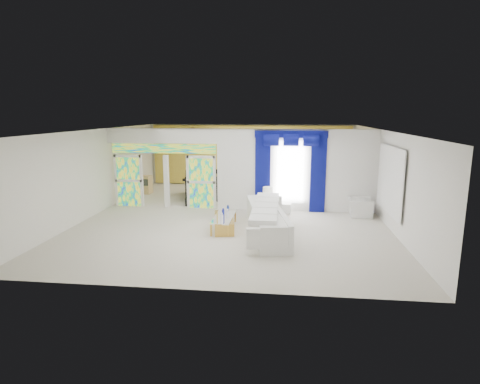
# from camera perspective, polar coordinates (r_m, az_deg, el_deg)

# --- Properties ---
(floor) EXTENTS (12.00, 12.00, 0.00)m
(floor) POSITION_cam_1_polar(r_m,az_deg,el_deg) (13.96, -0.66, -3.42)
(floor) COLOR #B7AF9E
(floor) RESTS_ON ground
(dividing_wall) EXTENTS (5.70, 0.18, 3.00)m
(dividing_wall) POSITION_cam_1_polar(r_m,az_deg,el_deg) (14.55, 8.27, 3.09)
(dividing_wall) COLOR white
(dividing_wall) RESTS_ON ground
(dividing_header) EXTENTS (4.30, 0.18, 0.55)m
(dividing_header) POSITION_cam_1_polar(r_m,az_deg,el_deg) (15.11, -11.09, 7.98)
(dividing_header) COLOR white
(dividing_header) RESTS_ON dividing_wall
(stained_panel_left) EXTENTS (0.95, 0.04, 2.00)m
(stained_panel_left) POSITION_cam_1_polar(r_m,az_deg,el_deg) (15.79, -15.79, 1.60)
(stained_panel_left) COLOR #994C3F
(stained_panel_left) RESTS_ON ground
(stained_panel_right) EXTENTS (0.95, 0.04, 2.00)m
(stained_panel_right) POSITION_cam_1_polar(r_m,az_deg,el_deg) (14.95, -5.62, 1.44)
(stained_panel_right) COLOR #994C3F
(stained_panel_right) RESTS_ON ground
(stained_transom) EXTENTS (4.00, 0.05, 0.35)m
(stained_transom) POSITION_cam_1_polar(r_m,az_deg,el_deg) (15.15, -11.02, 6.19)
(stained_transom) COLOR #994C3F
(stained_transom) RESTS_ON dividing_header
(window_pane) EXTENTS (1.00, 0.02, 2.30)m
(window_pane) POSITION_cam_1_polar(r_m,az_deg,el_deg) (14.45, 7.28, 2.86)
(window_pane) COLOR white
(window_pane) RESTS_ON dividing_wall
(blue_drape_left) EXTENTS (0.55, 0.10, 2.80)m
(blue_drape_left) POSITION_cam_1_polar(r_m,az_deg,el_deg) (14.45, 3.30, 2.74)
(blue_drape_left) COLOR #070342
(blue_drape_left) RESTS_ON ground
(blue_drape_right) EXTENTS (0.55, 0.10, 2.80)m
(blue_drape_right) POSITION_cam_1_polar(r_m,az_deg,el_deg) (14.47, 11.24, 2.55)
(blue_drape_right) COLOR #070342
(blue_drape_right) RESTS_ON ground
(blue_pelmet) EXTENTS (2.60, 0.12, 0.25)m
(blue_pelmet) POSITION_cam_1_polar(r_m,az_deg,el_deg) (14.28, 7.42, 8.29)
(blue_pelmet) COLOR #070342
(blue_pelmet) RESTS_ON dividing_wall
(wall_mirror) EXTENTS (0.04, 2.70, 1.90)m
(wall_mirror) POSITION_cam_1_polar(r_m,az_deg,el_deg) (12.97, 20.94, 1.66)
(wall_mirror) COLOR white
(wall_mirror) RESTS_ON ground
(gold_curtains) EXTENTS (9.70, 0.12, 2.90)m
(gold_curtains) POSITION_cam_1_polar(r_m,az_deg,el_deg) (19.47, 1.50, 5.31)
(gold_curtains) COLOR #AD8929
(gold_curtains) RESTS_ON ground
(white_sofa) EXTENTS (1.55, 4.07, 0.76)m
(white_sofa) POSITION_cam_1_polar(r_m,az_deg,el_deg) (11.92, 3.87, -4.18)
(white_sofa) COLOR silver
(white_sofa) RESTS_ON ground
(coffee_table) EXTENTS (0.87, 1.80, 0.38)m
(coffee_table) POSITION_cam_1_polar(r_m,az_deg,el_deg) (12.39, -2.35, -4.46)
(coffee_table) COLOR #B98F3A
(coffee_table) RESTS_ON ground
(console_table) EXTENTS (1.12, 0.45, 0.36)m
(console_table) POSITION_cam_1_polar(r_m,az_deg,el_deg) (14.37, 5.21, -2.29)
(console_table) COLOR white
(console_table) RESTS_ON ground
(table_lamp) EXTENTS (0.36, 0.36, 0.58)m
(table_lamp) POSITION_cam_1_polar(r_m,az_deg,el_deg) (14.28, 4.04, -0.43)
(table_lamp) COLOR white
(table_lamp) RESTS_ON console_table
(armchair) EXTENTS (0.91, 1.02, 0.62)m
(armchair) POSITION_cam_1_polar(r_m,az_deg,el_deg) (14.51, 16.94, -2.10)
(armchair) COLOR silver
(armchair) RESTS_ON ground
(grand_piano) EXTENTS (2.01, 2.36, 1.04)m
(grand_piano) POSITION_cam_1_polar(r_m,az_deg,el_deg) (17.02, -5.27, 1.03)
(grand_piano) COLOR black
(grand_piano) RESTS_ON ground
(piano_bench) EXTENTS (0.88, 0.51, 0.28)m
(piano_bench) POSITION_cam_1_polar(r_m,az_deg,el_deg) (15.57, -6.43, -1.41)
(piano_bench) COLOR black
(piano_bench) RESTS_ON ground
(tv_console) EXTENTS (0.58, 0.54, 0.79)m
(tv_console) POSITION_cam_1_polar(r_m,az_deg,el_deg) (18.18, -13.59, 1.03)
(tv_console) COLOR tan
(tv_console) RESTS_ON ground
(chandelier) EXTENTS (0.60, 0.60, 0.60)m
(chandelier) POSITION_cam_1_polar(r_m,az_deg,el_deg) (17.28, -6.92, 8.28)
(chandelier) COLOR gold
(chandelier) RESTS_ON ceiling
(decanters) EXTENTS (0.19, 1.04, 0.23)m
(decanters) POSITION_cam_1_polar(r_m,az_deg,el_deg) (12.41, -2.20, -3.11)
(decanters) COLOR #163198
(decanters) RESTS_ON coffee_table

